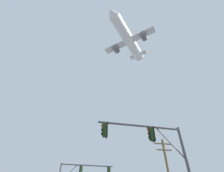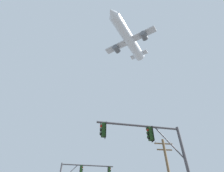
{
  "view_description": "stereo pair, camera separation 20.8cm",
  "coord_description": "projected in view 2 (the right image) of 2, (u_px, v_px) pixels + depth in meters",
  "views": [
    {
      "loc": [
        -1.16,
        -4.06,
        1.41
      ],
      "look_at": [
        1.52,
        14.38,
        15.82
      ],
      "focal_mm": 26.24,
      "sensor_mm": 36.0,
      "label": 1
    },
    {
      "loc": [
        -0.95,
        -4.09,
        1.41
      ],
      "look_at": [
        1.52,
        14.38,
        15.82
      ],
      "focal_mm": 26.24,
      "sensor_mm": 36.0,
      "label": 2
    }
  ],
  "objects": [
    {
      "name": "airplane",
      "position": [
        129.0,
        39.0,
        50.75
      ],
      "size": [
        15.91,
        18.66,
        5.97
      ],
      "color": "white"
    },
    {
      "name": "signal_pole_near",
      "position": [
        154.0,
        147.0,
        10.72
      ],
      "size": [
        6.03,
        0.72,
        6.36
      ],
      "color": "#4C4C51",
      "rests_on": "ground"
    }
  ]
}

